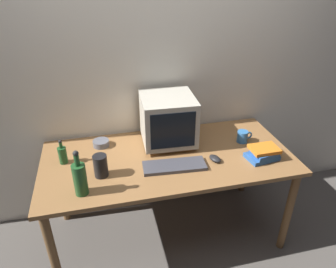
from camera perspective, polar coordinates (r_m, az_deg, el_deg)
The scene contains 12 objects.
ground_plane at distance 2.69m, azimuth 0.00°, elevation -17.41°, with size 6.00×6.00×0.00m, color #56514C.
back_wall at distance 2.41m, azimuth -2.67°, elevation 12.24°, with size 4.00×0.08×2.50m, color silver.
desk at distance 2.25m, azimuth 0.00°, elevation -5.75°, with size 1.76×0.82×0.74m.
crt_monitor at distance 2.27m, azimuth -0.02°, elevation 2.67°, with size 0.40×0.40×0.37m.
keyboard at distance 2.08m, azimuth 1.18°, elevation -5.89°, with size 0.42×0.15×0.02m, color #3F3F47.
computer_mouse at distance 2.17m, azimuth 8.65°, elevation -4.50°, with size 0.06×0.10×0.04m, color black.
bottle_tall at distance 1.88m, azimuth -15.91°, elevation -7.80°, with size 0.08×0.08×0.30m.
bottle_short at distance 2.22m, azimuth -18.83°, elevation -3.57°, with size 0.06×0.06×0.18m.
book_stack at distance 2.26m, azimuth 17.13°, elevation -3.43°, with size 0.23×0.17×0.09m.
mug at distance 2.42m, azimuth 13.59°, elevation -0.44°, with size 0.12×0.08×0.09m.
cd_spindle at distance 2.36m, azimuth -12.21°, elevation -1.65°, with size 0.12×0.12×0.04m, color #595B66.
metal_canister at distance 2.02m, azimuth -12.30°, elevation -5.75°, with size 0.09×0.09×0.15m, color black.
Camera 1 is at (-0.43, -1.79, 1.96)m, focal length 33.12 mm.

